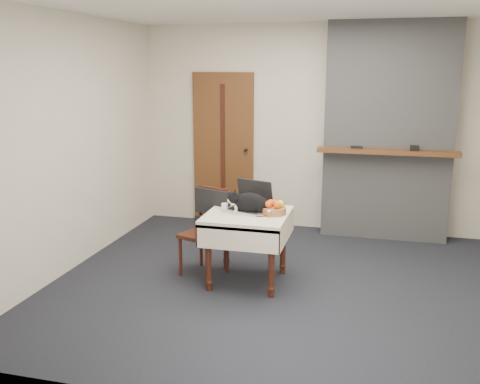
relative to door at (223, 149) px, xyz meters
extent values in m
plane|color=black|center=(1.20, -1.97, -1.00)|extent=(4.50, 4.50, 0.00)
cube|color=beige|center=(1.20, 0.03, 0.30)|extent=(4.50, 0.02, 2.60)
cube|color=beige|center=(-1.05, -1.97, 0.30)|extent=(0.02, 4.00, 2.60)
cube|color=white|center=(1.20, -1.97, 1.60)|extent=(4.50, 4.00, 0.02)
cube|color=brown|center=(0.00, 0.00, 0.00)|extent=(0.82, 0.05, 2.00)
cube|color=#3D1B10|center=(0.00, -0.03, 0.00)|extent=(0.06, 0.01, 1.70)
cylinder|color=black|center=(0.32, -0.04, 0.00)|extent=(0.04, 0.06, 0.04)
cube|color=gray|center=(2.10, -0.12, 0.30)|extent=(1.50, 0.30, 2.60)
cube|color=brown|center=(2.10, -0.36, 0.10)|extent=(1.62, 0.18, 0.05)
cube|color=black|center=(1.75, -0.36, 0.14)|extent=(0.14, 0.04, 0.03)
cube|color=black|center=(2.40, -0.36, 0.16)|extent=(0.10, 0.07, 0.06)
cylinder|color=#3D1B10|center=(0.51, -2.27, -0.68)|extent=(0.06, 0.06, 0.64)
sphere|color=#3D1B10|center=(0.51, -2.27, -0.92)|extent=(0.07, 0.07, 0.07)
cylinder|color=#3D1B10|center=(1.11, -2.27, -0.68)|extent=(0.06, 0.06, 0.64)
sphere|color=#3D1B10|center=(1.11, -2.27, -0.92)|extent=(0.07, 0.07, 0.07)
cylinder|color=#3D1B10|center=(0.51, -1.67, -0.68)|extent=(0.06, 0.06, 0.64)
sphere|color=#3D1B10|center=(0.51, -1.67, -0.92)|extent=(0.07, 0.07, 0.07)
cylinder|color=#3D1B10|center=(1.11, -1.67, -0.68)|extent=(0.06, 0.06, 0.64)
sphere|color=#3D1B10|center=(1.11, -1.67, -0.92)|extent=(0.07, 0.07, 0.07)
cube|color=beige|center=(0.81, -1.97, -0.33)|extent=(0.78, 0.78, 0.06)
cube|color=beige|center=(0.81, -2.36, -0.44)|extent=(0.78, 0.01, 0.22)
cube|color=beige|center=(0.81, -1.59, -0.44)|extent=(0.78, 0.01, 0.22)
cube|color=beige|center=(0.43, -1.97, -0.44)|extent=(0.01, 0.78, 0.22)
cube|color=beige|center=(1.20, -1.97, -0.44)|extent=(0.01, 0.78, 0.22)
cube|color=#B7B7BC|center=(0.79, -1.91, -0.29)|extent=(0.45, 0.38, 0.02)
cube|color=black|center=(0.79, -1.91, -0.27)|extent=(0.36, 0.27, 0.00)
cube|color=black|center=(0.84, -1.75, -0.14)|extent=(0.39, 0.19, 0.27)
cube|color=#9BAEE2|center=(0.84, -1.76, -0.14)|extent=(0.36, 0.17, 0.24)
ellipsoid|color=black|center=(0.83, -1.95, -0.20)|extent=(0.34, 0.23, 0.20)
ellipsoid|color=black|center=(0.93, -1.94, -0.22)|extent=(0.19, 0.20, 0.16)
sphere|color=black|center=(0.68, -1.98, -0.15)|extent=(0.13, 0.13, 0.11)
ellipsoid|color=white|center=(0.64, -1.98, -0.18)|extent=(0.06, 0.07, 0.05)
ellipsoid|color=white|center=(0.71, -1.97, -0.24)|extent=(0.06, 0.07, 0.08)
cone|color=black|center=(0.69, -2.01, -0.10)|extent=(0.04, 0.05, 0.05)
cone|color=black|center=(0.68, -1.94, -0.10)|extent=(0.04, 0.05, 0.05)
cylinder|color=black|center=(1.00, -1.99, -0.28)|extent=(0.17, 0.07, 0.03)
sphere|color=white|center=(0.71, -2.01, -0.28)|extent=(0.04, 0.04, 0.04)
sphere|color=white|center=(0.70, -1.94, -0.28)|extent=(0.04, 0.04, 0.04)
cylinder|color=white|center=(0.58, -1.95, -0.26)|extent=(0.07, 0.07, 0.07)
cylinder|color=#9B5713|center=(1.04, -2.06, -0.27)|extent=(0.03, 0.03, 0.05)
cylinder|color=white|center=(1.04, -2.06, -0.24)|extent=(0.03, 0.03, 0.01)
cylinder|color=#A46B42|center=(1.06, -1.94, -0.27)|extent=(0.23, 0.23, 0.07)
sphere|color=orange|center=(1.02, -1.96, -0.20)|extent=(0.07, 0.07, 0.07)
sphere|color=orange|center=(1.10, -1.97, -0.20)|extent=(0.07, 0.07, 0.07)
sphere|color=orange|center=(1.06, -1.89, -0.20)|extent=(0.07, 0.07, 0.07)
sphere|color=yellow|center=(1.12, -1.91, -0.20)|extent=(0.07, 0.07, 0.07)
sphere|color=orange|center=(1.03, -1.90, -0.20)|extent=(0.07, 0.07, 0.07)
cube|color=black|center=(1.03, -1.97, -0.30)|extent=(0.13, 0.04, 0.01)
cube|color=#3D1B10|center=(0.34, -1.90, -0.58)|extent=(0.50, 0.50, 0.04)
cylinder|color=#3D1B10|center=(0.13, -2.00, -0.79)|extent=(0.03, 0.03, 0.42)
cylinder|color=#3D1B10|center=(0.44, -2.11, -0.79)|extent=(0.03, 0.03, 0.42)
cylinder|color=#3D1B10|center=(0.24, -1.68, -0.79)|extent=(0.03, 0.03, 0.42)
cylinder|color=#3D1B10|center=(0.56, -1.79, -0.79)|extent=(0.03, 0.03, 0.42)
cylinder|color=#3D1B10|center=(0.24, -1.68, -0.35)|extent=(0.03, 0.03, 0.47)
cylinder|color=#3D1B10|center=(0.56, -1.79, -0.35)|extent=(0.03, 0.03, 0.47)
cube|color=#3D1B10|center=(0.40, -1.74, -0.25)|extent=(0.33, 0.14, 0.26)
cube|color=black|center=(0.39, -1.75, -0.27)|extent=(0.41, 0.19, 0.26)
camera|label=1|loc=(1.99, -6.77, 1.08)|focal=40.00mm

